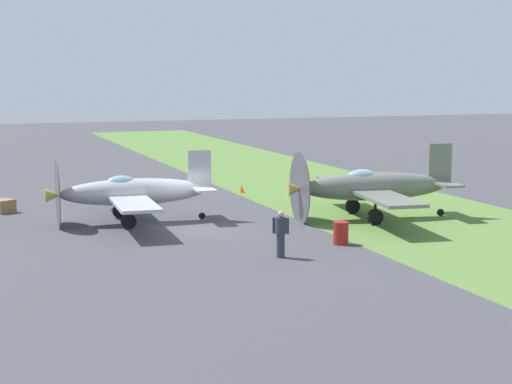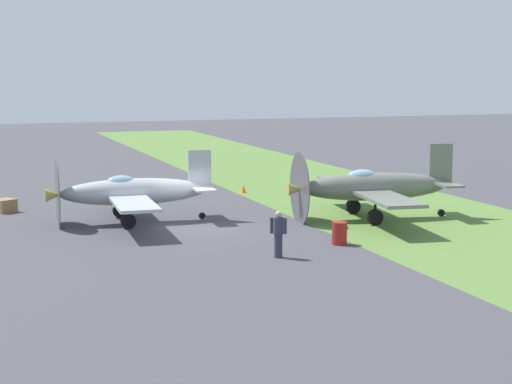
{
  "view_description": "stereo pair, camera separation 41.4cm",
  "coord_description": "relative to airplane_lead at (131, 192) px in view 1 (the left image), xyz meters",
  "views": [
    {
      "loc": [
        -34.26,
        9.86,
        6.72
      ],
      "look_at": [
        0.56,
        -3.07,
        1.33
      ],
      "focal_mm": 57.63,
      "sensor_mm": 36.0,
      "label": 1
    },
    {
      "loc": [
        -34.4,
        9.47,
        6.72
      ],
      "look_at": [
        0.56,
        -3.07,
        1.33
      ],
      "focal_mm": 57.63,
      "sensor_mm": 36.0,
      "label": 2
    }
  ],
  "objects": [
    {
      "name": "ground_plane",
      "position": [
        -1.98,
        -2.42,
        -1.41
      ],
      "size": [
        160.0,
        160.0,
        0.0
      ],
      "primitive_type": "plane",
      "color": "#424247"
    },
    {
      "name": "grass_verge",
      "position": [
        -1.98,
        -12.88,
        -1.41
      ],
      "size": [
        120.0,
        11.0,
        0.01
      ],
      "primitive_type": "cube",
      "color": "#567A38",
      "rests_on": "ground"
    },
    {
      "name": "airplane_lead",
      "position": [
        0.0,
        0.0,
        0.0
      ],
      "size": [
        9.46,
        7.48,
        3.37
      ],
      "rotation": [
        0.0,
        0.0,
        -0.05
      ],
      "color": "#B2B7BC",
      "rests_on": "ground"
    },
    {
      "name": "airplane_wingman",
      "position": [
        -2.81,
        -10.67,
        0.1
      ],
      "size": [
        10.19,
        8.09,
        3.61
      ],
      "rotation": [
        0.0,
        0.0,
        -0.13
      ],
      "color": "slate",
      "rests_on": "ground"
    },
    {
      "name": "ground_crew_chief",
      "position": [
        -8.86,
        -3.69,
        -0.5
      ],
      "size": [
        0.4,
        0.54,
        1.73
      ],
      "rotation": [
        0.0,
        0.0,
        0.99
      ],
      "color": "#2D3342",
      "rests_on": "ground"
    },
    {
      "name": "fuel_drum",
      "position": [
        -7.51,
        -6.81,
        -0.96
      ],
      "size": [
        0.6,
        0.6,
        0.9
      ],
      "primitive_type": "cylinder",
      "color": "maroon",
      "rests_on": "ground"
    },
    {
      "name": "supply_crate",
      "position": [
        4.94,
        5.26,
        -1.09
      ],
      "size": [
        1.23,
        1.23,
        0.64
      ],
      "primitive_type": "cube",
      "rotation": [
        0.0,
        0.0,
        0.54
      ],
      "color": "olive",
      "rests_on": "ground"
    },
    {
      "name": "runway_marker_cone",
      "position": [
        7.17,
        -7.81,
        -1.19
      ],
      "size": [
        0.36,
        0.36,
        0.44
      ],
      "primitive_type": "cone",
      "color": "orange",
      "rests_on": "ground"
    }
  ]
}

